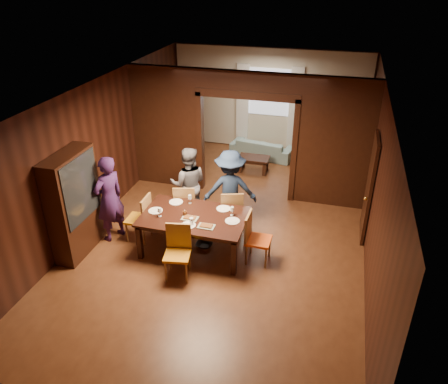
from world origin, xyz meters
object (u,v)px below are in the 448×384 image
(sofa, at_px, (262,148))
(hutch, at_px, (74,204))
(coffee_table, at_px, (254,164))
(chair_near, at_px, (177,254))
(person_purple, at_px, (109,199))
(person_navy, at_px, (230,189))
(chair_left, at_px, (138,218))
(chair_far_l, at_px, (185,204))
(person_grey, at_px, (189,184))
(chair_right, at_px, (259,239))
(chair_far_r, at_px, (231,210))
(dining_table, at_px, (195,233))

(sofa, xyz_separation_m, hutch, (-2.50, -5.35, 0.74))
(coffee_table, xyz_separation_m, chair_near, (-0.38, -4.60, 0.28))
(person_purple, distance_m, chair_near, 1.91)
(person_navy, xyz_separation_m, chair_near, (-0.45, -1.88, -0.36))
(chair_left, xyz_separation_m, chair_far_l, (0.72, 0.74, 0.00))
(sofa, relative_size, coffee_table, 2.19)
(chair_left, bearing_deg, person_grey, 144.40)
(chair_right, height_order, hutch, hutch)
(person_grey, xyz_separation_m, chair_right, (1.73, -1.12, -0.33))
(person_grey, height_order, hutch, hutch)
(chair_left, bearing_deg, hutch, -57.00)
(sofa, height_order, chair_far_l, chair_far_l)
(chair_far_l, bearing_deg, hutch, 25.42)
(coffee_table, bearing_deg, sofa, 88.46)
(chair_left, height_order, chair_far_r, same)
(person_grey, distance_m, chair_far_l, 0.44)
(chair_left, bearing_deg, sofa, 160.23)
(person_navy, xyz_separation_m, chair_right, (0.82, -1.06, -0.36))
(person_navy, distance_m, chair_right, 1.39)
(coffee_table, height_order, hutch, hutch)
(person_purple, relative_size, hutch, 0.88)
(person_grey, xyz_separation_m, chair_far_l, (0.02, -0.29, -0.33))
(dining_table, height_order, chair_near, chair_near)
(dining_table, height_order, chair_far_l, chair_far_l)
(sofa, relative_size, dining_table, 0.89)
(dining_table, distance_m, chair_left, 1.20)
(coffee_table, bearing_deg, chair_left, -112.71)
(sofa, relative_size, chair_right, 1.80)
(chair_right, relative_size, chair_near, 1.00)
(coffee_table, xyz_separation_m, chair_left, (-1.55, -3.70, 0.28))
(chair_far_l, bearing_deg, chair_near, 90.68)
(person_purple, distance_m, person_navy, 2.39)
(person_purple, height_order, person_navy, person_purple)
(dining_table, height_order, chair_right, chair_right)
(person_grey, xyz_separation_m, sofa, (0.87, 3.69, -0.56))
(person_purple, bearing_deg, person_navy, 139.37)
(hutch, bearing_deg, chair_far_r, 27.98)
(person_grey, bearing_deg, hutch, 29.50)
(coffee_table, bearing_deg, dining_table, -95.29)
(sofa, distance_m, dining_table, 4.80)
(person_grey, bearing_deg, dining_table, 98.38)
(person_grey, height_order, chair_right, person_grey)
(coffee_table, distance_m, chair_near, 4.62)
(person_navy, xyz_separation_m, hutch, (-2.54, -1.61, 0.16))
(chair_far_l, relative_size, hutch, 0.48)
(chair_near, bearing_deg, chair_far_l, 94.91)
(chair_left, bearing_deg, chair_near, 50.97)
(person_grey, bearing_deg, person_purple, 26.35)
(chair_left, distance_m, chair_far_r, 1.87)
(chair_near, bearing_deg, chair_right, 22.55)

